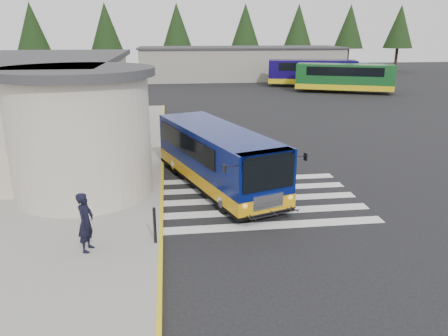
{
  "coord_description": "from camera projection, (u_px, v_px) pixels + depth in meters",
  "views": [
    {
      "loc": [
        -3.67,
        -16.23,
        6.24
      ],
      "look_at": [
        -1.65,
        -0.5,
        1.23
      ],
      "focal_mm": 35.0,
      "sensor_mm": 36.0,
      "label": 1
    }
  ],
  "objects": [
    {
      "name": "ground",
      "position": [
        263.0,
        192.0,
        17.67
      ],
      "size": [
        140.0,
        140.0,
        0.0
      ],
      "primitive_type": "plane",
      "color": "black",
      "rests_on": "ground"
    },
    {
      "name": "depot_building",
      "position": [
        240.0,
        63.0,
        57.48
      ],
      "size": [
        26.4,
        8.4,
        4.2
      ],
      "color": "gray",
      "rests_on": "ground"
    },
    {
      "name": "pedestrian_a",
      "position": [
        86.0,
        222.0,
        12.4
      ],
      "size": [
        0.55,
        0.72,
        1.77
      ],
      "primitive_type": "imported",
      "rotation": [
        0.0,
        0.0,
        1.35
      ],
      "color": "black",
      "rests_on": "sidewalk"
    },
    {
      "name": "sidewalk",
      "position": [
        56.0,
        169.0,
        20.34
      ],
      "size": [
        10.0,
        34.0,
        0.15
      ],
      "primitive_type": "cube",
      "color": "gray",
      "rests_on": "ground"
    },
    {
      "name": "pedestrian_b",
      "position": [
        55.0,
        187.0,
        15.17
      ],
      "size": [
        1.02,
        1.08,
        1.76
      ],
      "primitive_type": "imported",
      "rotation": [
        0.0,
        0.0,
        -1.01
      ],
      "color": "black",
      "rests_on": "sidewalk"
    },
    {
      "name": "far_bus_a",
      "position": [
        312.0,
        72.0,
        50.39
      ],
      "size": [
        10.31,
        4.91,
        2.57
      ],
      "rotation": [
        0.0,
        0.0,
        1.35
      ],
      "color": "#11064D",
      "rests_on": "ground"
    },
    {
      "name": "station_building",
      "position": [
        26.0,
        106.0,
        22.11
      ],
      "size": [
        12.7,
        18.7,
        4.8
      ],
      "color": "beige",
      "rests_on": "ground"
    },
    {
      "name": "transit_bus",
      "position": [
        217.0,
        160.0,
        17.91
      ],
      "size": [
        5.12,
        8.88,
        2.44
      ],
      "rotation": [
        0.0,
        0.0,
        0.33
      ],
      "color": "#071358",
      "rests_on": "ground"
    },
    {
      "name": "curb_strip",
      "position": [
        162.0,
        165.0,
        20.94
      ],
      "size": [
        0.12,
        34.0,
        0.16
      ],
      "primitive_type": "cube",
      "color": "yellow",
      "rests_on": "ground"
    },
    {
      "name": "bollard",
      "position": [
        155.0,
        225.0,
        12.94
      ],
      "size": [
        0.09,
        0.09,
        1.13
      ],
      "primitive_type": "cylinder",
      "color": "black",
      "rests_on": "sidewalk"
    },
    {
      "name": "tree_line",
      "position": [
        234.0,
        26.0,
        63.68
      ],
      "size": [
        58.4,
        4.4,
        10.0
      ],
      "color": "black",
      "rests_on": "ground"
    },
    {
      "name": "crosswalk",
      "position": [
        254.0,
        199.0,
        16.85
      ],
      "size": [
        8.0,
        5.35,
        0.01
      ],
      "color": "silver",
      "rests_on": "ground"
    },
    {
      "name": "far_bus_b",
      "position": [
        344.0,
        77.0,
        45.22
      ],
      "size": [
        10.09,
        6.24,
        2.52
      ],
      "rotation": [
        0.0,
        0.0,
        1.18
      ],
      "color": "#144D1F",
      "rests_on": "ground"
    }
  ]
}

